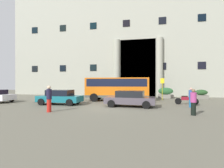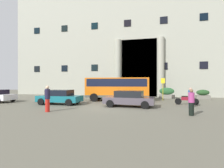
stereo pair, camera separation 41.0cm
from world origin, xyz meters
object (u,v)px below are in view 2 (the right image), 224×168
at_px(bus_stop_sign, 163,87).
at_px(motorcycle_near_kerb, 49,97).
at_px(hedge_planter_far_east, 167,93).
at_px(motorcycle_far_end, 186,100).
at_px(parked_estate_mid, 60,97).
at_px(pedestrian_woman_with_bag, 47,98).
at_px(hedge_planter_east, 109,93).
at_px(pedestrian_child_trailing, 191,98).
at_px(pedestrian_man_crossing, 191,102).
at_px(parked_compact_extra, 129,98).
at_px(orange_minibus, 117,87).
at_px(hedge_planter_entrance_left, 203,94).

distance_m(bus_stop_sign, motorcycle_near_kerb, 13.26).
relative_size(hedge_planter_far_east, motorcycle_far_end, 0.97).
height_order(parked_estate_mid, pedestrian_woman_with_bag, pedestrian_woman_with_bag).
distance_m(bus_stop_sign, parked_estate_mid, 11.68).
bearing_deg(hedge_planter_east, motorcycle_near_kerb, -127.99).
relative_size(hedge_planter_east, pedestrian_child_trailing, 1.08).
bearing_deg(motorcycle_far_end, hedge_planter_east, 145.53).
distance_m(hedge_planter_east, pedestrian_man_crossing, 15.11).
relative_size(hedge_planter_east, pedestrian_woman_with_bag, 0.96).
bearing_deg(parked_compact_extra, orange_minibus, 117.08).
height_order(pedestrian_man_crossing, pedestrian_woman_with_bag, pedestrian_woman_with_bag).
bearing_deg(motorcycle_far_end, pedestrian_woman_with_bag, -145.75).
bearing_deg(orange_minibus, pedestrian_woman_with_bag, -115.80).
bearing_deg(hedge_planter_far_east, bus_stop_sign, -102.04).
bearing_deg(bus_stop_sign, hedge_planter_far_east, 77.96).
relative_size(motorcycle_near_kerb, pedestrian_man_crossing, 1.24).
xyz_separation_m(hedge_planter_east, pedestrian_man_crossing, (8.56, -12.45, 0.22)).
bearing_deg(motorcycle_far_end, parked_compact_extra, -151.32).
bearing_deg(parked_compact_extra, bus_stop_sign, 68.08).
height_order(hedge_planter_far_east, parked_estate_mid, hedge_planter_far_east).
bearing_deg(pedestrian_man_crossing, bus_stop_sign, -5.70).
distance_m(orange_minibus, motorcycle_near_kerb, 7.87).
distance_m(orange_minibus, bus_stop_sign, 5.43).
relative_size(motorcycle_far_end, pedestrian_child_trailing, 1.28).
distance_m(parked_estate_mid, motorcycle_far_end, 11.89).
bearing_deg(pedestrian_man_crossing, hedge_planter_east, 21.77).
bearing_deg(hedge_planter_east, hedge_planter_entrance_left, 0.49).
distance_m(motorcycle_far_end, pedestrian_child_trailing, 1.94).
bearing_deg(orange_minibus, parked_estate_mid, -141.08).
bearing_deg(motorcycle_near_kerb, parked_estate_mid, -31.80).
xyz_separation_m(motorcycle_far_end, pedestrian_woman_with_bag, (-10.19, -6.51, 0.47)).
distance_m(orange_minibus, hedge_planter_east, 5.28).
relative_size(hedge_planter_far_east, hedge_planter_east, 1.15).
height_order(orange_minibus, pedestrian_man_crossing, orange_minibus).
relative_size(orange_minibus, bus_stop_sign, 2.77).
relative_size(orange_minibus, hedge_planter_far_east, 3.54).
bearing_deg(parked_estate_mid, pedestrian_woman_with_bag, -72.06).
xyz_separation_m(parked_compact_extra, pedestrian_man_crossing, (4.29, -3.15, 0.12)).
bearing_deg(motorcycle_near_kerb, pedestrian_child_trailing, 1.32).
relative_size(hedge_planter_entrance_left, motorcycle_far_end, 0.77).
bearing_deg(motorcycle_far_end, bus_stop_sign, 117.21).
distance_m(hedge_planter_far_east, pedestrian_child_trailing, 8.99).
relative_size(parked_compact_extra, pedestrian_woman_with_bag, 2.35).
relative_size(hedge_planter_far_east, parked_compact_extra, 0.47).
distance_m(hedge_planter_entrance_left, parked_estate_mid, 17.48).
relative_size(hedge_planter_east, motorcycle_near_kerb, 0.87).
distance_m(hedge_planter_entrance_left, motorcycle_far_end, 7.56).
relative_size(parked_estate_mid, pedestrian_man_crossing, 2.48).
height_order(hedge_planter_far_east, pedestrian_child_trailing, pedestrian_child_trailing).
distance_m(motorcycle_far_end, pedestrian_man_crossing, 5.75).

